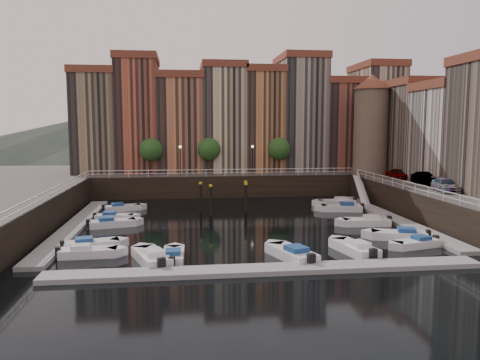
{
  "coord_description": "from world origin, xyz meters",
  "views": [
    {
      "loc": [
        -5.65,
        -47.34,
        9.87
      ],
      "look_at": [
        0.63,
        4.0,
        3.86
      ],
      "focal_mm": 35.0,
      "sensor_mm": 36.0,
      "label": 1
    }
  ],
  "objects": [
    {
      "name": "boat_near_3",
      "position": [
        7.54,
        -13.21,
        0.39
      ],
      "size": [
        2.82,
        5.11,
        1.14
      ],
      "rotation": [
        0.0,
        0.0,
        1.8
      ],
      "color": "silver",
      "rests_on": "ground"
    },
    {
      "name": "corner_tower",
      "position": [
        20.0,
        14.5,
        10.19
      ],
      "size": [
        5.2,
        5.2,
        13.8
      ],
      "color": "#6B5B4C",
      "rests_on": "quay_right"
    },
    {
      "name": "boat_left_4",
      "position": [
        -12.87,
        7.82,
        0.34
      ],
      "size": [
        4.52,
        2.79,
        1.01
      ],
      "rotation": [
        0.0,
        0.0,
        0.31
      ],
      "color": "silver",
      "rests_on": "ground"
    },
    {
      "name": "boat_right_4",
      "position": [
        13.42,
        8.37,
        0.37
      ],
      "size": [
        4.84,
        1.92,
        1.1
      ],
      "rotation": [
        0.0,
        0.0,
        3.1
      ],
      "color": "silver",
      "rests_on": "ground"
    },
    {
      "name": "quay_far",
      "position": [
        0.0,
        26.0,
        1.5
      ],
      "size": [
        80.0,
        20.0,
        3.0
      ],
      "primitive_type": "cube",
      "color": "black",
      "rests_on": "ground"
    },
    {
      "name": "far_terrace",
      "position": [
        3.31,
        23.5,
        10.95
      ],
      "size": [
        48.7,
        10.3,
        17.5
      ],
      "color": "#867155",
      "rests_on": "quay_far"
    },
    {
      "name": "boat_right_2",
      "position": [
        12.47,
        -3.48,
        0.38
      ],
      "size": [
        4.92,
        2.05,
        1.12
      ],
      "rotation": [
        0.0,
        0.0,
        3.08
      ],
      "color": "silver",
      "rests_on": "ground"
    },
    {
      "name": "mountains",
      "position": [
        1.72,
        110.0,
        7.92
      ],
      "size": [
        145.0,
        100.0,
        18.0
      ],
      "color": "#2D382D",
      "rests_on": "ground"
    },
    {
      "name": "boat_near_0",
      "position": [
        -7.99,
        -13.85,
        0.39
      ],
      "size": [
        3.32,
        5.14,
        1.16
      ],
      "rotation": [
        0.0,
        0.0,
        1.91
      ],
      "color": "silver",
      "rests_on": "ground"
    },
    {
      "name": "gangway",
      "position": [
        17.1,
        10.0,
        1.92
      ],
      "size": [
        2.78,
        8.32,
        3.73
      ],
      "color": "white",
      "rests_on": "ground"
    },
    {
      "name": "boat_right_1",
      "position": [
        13.1,
        -9.39,
        0.38
      ],
      "size": [
        5.03,
        3.18,
        1.13
      ],
      "rotation": [
        0.0,
        0.0,
        2.82
      ],
      "color": "silver",
      "rests_on": "ground"
    },
    {
      "name": "dock_near",
      "position": [
        0.0,
        -17.0,
        0.17
      ],
      "size": [
        30.0,
        2.0,
        0.35
      ],
      "primitive_type": "cube",
      "color": "gray",
      "rests_on": "ground"
    },
    {
      "name": "car_a",
      "position": [
        21.72,
        9.11,
        3.67
      ],
      "size": [
        2.34,
        4.16,
        1.34
      ],
      "primitive_type": "imported",
      "rotation": [
        0.0,
        0.0,
        0.21
      ],
      "color": "gray",
      "rests_on": "quay_right"
    },
    {
      "name": "promenade_trees",
      "position": [
        -1.33,
        18.2,
        6.58
      ],
      "size": [
        21.2,
        3.2,
        5.2
      ],
      "color": "black",
      "rests_on": "quay_far"
    },
    {
      "name": "boat_left_3",
      "position": [
        -13.02,
        2.4,
        0.32
      ],
      "size": [
        4.16,
        1.64,
        0.95
      ],
      "rotation": [
        0.0,
        0.0,
        -0.04
      ],
      "color": "silver",
      "rests_on": "ground"
    },
    {
      "name": "dock_right",
      "position": [
        16.2,
        -1.0,
        0.17
      ],
      "size": [
        2.0,
        28.0,
        0.35
      ],
      "primitive_type": "cube",
      "color": "gray",
      "rests_on": "ground"
    },
    {
      "name": "boat_near_1",
      "position": [
        -6.46,
        -13.38,
        0.33
      ],
      "size": [
        1.66,
        4.29,
        0.98
      ],
      "rotation": [
        0.0,
        0.0,
        1.54
      ],
      "color": "silver",
      "rests_on": "ground"
    },
    {
      "name": "street_lamps",
      "position": [
        -1.0,
        17.2,
        5.9
      ],
      "size": [
        10.36,
        0.36,
        4.18
      ],
      "color": "black",
      "rests_on": "quay_far"
    },
    {
      "name": "mooring_pilings",
      "position": [
        -0.84,
        5.18,
        1.65
      ],
      "size": [
        5.64,
        3.33,
        3.78
      ],
      "color": "black",
      "rests_on": "ground"
    },
    {
      "name": "boat_right_3",
      "position": [
        12.72,
        4.46,
        0.38
      ],
      "size": [
        5.0,
        2.6,
        1.12
      ],
      "rotation": [
        0.0,
        0.0,
        2.95
      ],
      "color": "silver",
      "rests_on": "ground"
    },
    {
      "name": "dock_left",
      "position": [
        -16.2,
        -1.0,
        0.17
      ],
      "size": [
        2.0,
        28.0,
        0.35
      ],
      "primitive_type": "cube",
      "color": "gray",
      "rests_on": "ground"
    },
    {
      "name": "right_terrace",
      "position": [
        26.5,
        3.8,
        9.56
      ],
      "size": [
        9.3,
        24.3,
        14.0
      ],
      "color": "#685C4F",
      "rests_on": "quay_right"
    },
    {
      "name": "car_b",
      "position": [
        21.96,
        2.19,
        3.79
      ],
      "size": [
        2.13,
        4.92,
        1.58
      ],
      "primitive_type": "imported",
      "rotation": [
        0.0,
        0.0,
        0.1
      ],
      "color": "gray",
      "rests_on": "quay_right"
    },
    {
      "name": "boat_left_0",
      "position": [
        -12.97,
        -11.68,
        0.35
      ],
      "size": [
        4.51,
        1.78,
        1.03
      ],
      "rotation": [
        0.0,
        0.0,
        0.04
      ],
      "color": "silver",
      "rests_on": "ground"
    },
    {
      "name": "boat_left_1",
      "position": [
        -13.18,
        -9.31,
        0.35
      ],
      "size": [
        4.65,
        2.64,
        1.04
      ],
      "rotation": [
        0.0,
        0.0,
        0.25
      ],
      "color": "silver",
      "rests_on": "ground"
    },
    {
      "name": "car_c",
      "position": [
        21.29,
        -2.28,
        3.67
      ],
      "size": [
        2.78,
        4.92,
        1.35
      ],
      "primitive_type": "imported",
      "rotation": [
        0.0,
        0.0,
        -0.2
      ],
      "color": "gray",
      "rests_on": "quay_right"
    },
    {
      "name": "railings",
      "position": [
        0.0,
        4.88,
        3.79
      ],
      "size": [
        36.08,
        34.04,
        0.52
      ],
      "color": "white",
      "rests_on": "ground"
    },
    {
      "name": "boat_near_2",
      "position": [
        2.34,
        -14.15,
        0.4
      ],
      "size": [
        3.38,
        5.25,
        1.18
      ],
      "rotation": [
        0.0,
        0.0,
        1.91
      ],
      "color": "silver",
      "rests_on": "ground"
    },
    {
      "name": "ground",
      "position": [
        0.0,
        0.0,
        0.0
      ],
      "size": [
        200.0,
        200.0,
        0.0
      ],
      "primitive_type": "plane",
      "color": "black",
      "rests_on": "ground"
    },
    {
      "name": "boat_left_2",
      "position": [
        -12.74,
        -1.04,
        0.36
      ],
      "size": [
        4.8,
        2.73,
        1.08
      ],
      "rotation": [
        0.0,
        0.0,
        0.25
      ],
      "color": "silver",
      "rests_on": "ground"
    },
    {
      "name": "boat_right_0",
      "position": [
        13.25,
        -12.04,
        0.33
      ],
      "size": [
        4.37,
        2.5,
        0.98
      ],
      "rotation": [
        0.0,
        0.0,
        3.4
      ],
      "color": "silver",
      "rests_on": "ground"
    }
  ]
}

